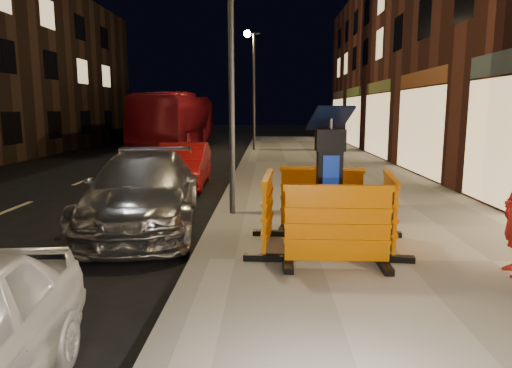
{
  "coord_description": "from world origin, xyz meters",
  "views": [
    {
      "loc": [
        0.99,
        -6.4,
        2.32
      ],
      "look_at": [
        0.8,
        1.0,
        1.1
      ],
      "focal_mm": 32.0,
      "sensor_mm": 36.0,
      "label": 1
    }
  ],
  "objects_px": {
    "parking_kiosk": "(329,183)",
    "barrier_front": "(337,227)",
    "barrier_back": "(321,200)",
    "barrier_kerbside": "(268,211)",
    "car_silver": "(145,227)",
    "barrier_bldgside": "(389,212)",
    "bus_doubledecker": "(177,147)",
    "car_red": "(184,186)"
  },
  "relations": [
    {
      "from": "barrier_back",
      "to": "barrier_kerbside",
      "type": "bearing_deg",
      "value": -125.92
    },
    {
      "from": "parking_kiosk",
      "to": "barrier_front",
      "type": "distance_m",
      "value": 1.06
    },
    {
      "from": "barrier_kerbside",
      "to": "bus_doubledecker",
      "type": "distance_m",
      "value": 22.04
    },
    {
      "from": "car_silver",
      "to": "barrier_bldgside",
      "type": "bearing_deg",
      "value": -29.64
    },
    {
      "from": "barrier_kerbside",
      "to": "barrier_bldgside",
      "type": "height_order",
      "value": "same"
    },
    {
      "from": "parking_kiosk",
      "to": "car_silver",
      "type": "height_order",
      "value": "parking_kiosk"
    },
    {
      "from": "barrier_kerbside",
      "to": "bus_doubledecker",
      "type": "bearing_deg",
      "value": 18.95
    },
    {
      "from": "car_silver",
      "to": "bus_doubledecker",
      "type": "xyz_separation_m",
      "value": [
        -3.2,
        19.52,
        0.0
      ]
    },
    {
      "from": "barrier_bldgside",
      "to": "bus_doubledecker",
      "type": "xyz_separation_m",
      "value": [
        -7.55,
        21.29,
        -0.73
      ]
    },
    {
      "from": "barrier_front",
      "to": "car_silver",
      "type": "bearing_deg",
      "value": 142.41
    },
    {
      "from": "barrier_front",
      "to": "car_silver",
      "type": "distance_m",
      "value": 4.41
    },
    {
      "from": "barrier_kerbside",
      "to": "car_red",
      "type": "distance_m",
      "value": 7.09
    },
    {
      "from": "bus_doubledecker",
      "to": "barrier_back",
      "type": "bearing_deg",
      "value": -70.55
    },
    {
      "from": "parking_kiosk",
      "to": "barrier_bldgside",
      "type": "relative_size",
      "value": 1.4
    },
    {
      "from": "parking_kiosk",
      "to": "car_red",
      "type": "distance_m",
      "value": 7.54
    },
    {
      "from": "car_silver",
      "to": "bus_doubledecker",
      "type": "height_order",
      "value": "bus_doubledecker"
    },
    {
      "from": "barrier_front",
      "to": "bus_doubledecker",
      "type": "relative_size",
      "value": 0.13
    },
    {
      "from": "parking_kiosk",
      "to": "car_red",
      "type": "bearing_deg",
      "value": 124.19
    },
    {
      "from": "barrier_back",
      "to": "barrier_bldgside",
      "type": "bearing_deg",
      "value": -35.92
    },
    {
      "from": "barrier_back",
      "to": "barrier_kerbside",
      "type": "xyz_separation_m",
      "value": [
        -0.95,
        -0.95,
        0.0
      ]
    },
    {
      "from": "barrier_kerbside",
      "to": "barrier_bldgside",
      "type": "bearing_deg",
      "value": -85.92
    },
    {
      "from": "barrier_kerbside",
      "to": "car_silver",
      "type": "distance_m",
      "value": 3.11
    },
    {
      "from": "barrier_kerbside",
      "to": "barrier_back",
      "type": "bearing_deg",
      "value": -40.92
    },
    {
      "from": "parking_kiosk",
      "to": "barrier_kerbside",
      "type": "height_order",
      "value": "parking_kiosk"
    },
    {
      "from": "parking_kiosk",
      "to": "bus_doubledecker",
      "type": "bearing_deg",
      "value": 113.31
    },
    {
      "from": "barrier_front",
      "to": "car_red",
      "type": "distance_m",
      "value": 8.33
    },
    {
      "from": "barrier_kerbside",
      "to": "bus_doubledecker",
      "type": "xyz_separation_m",
      "value": [
        -5.65,
        21.29,
        -0.73
      ]
    },
    {
      "from": "barrier_kerbside",
      "to": "car_silver",
      "type": "xyz_separation_m",
      "value": [
        -2.45,
        1.77,
        -0.73
      ]
    },
    {
      "from": "car_silver",
      "to": "car_red",
      "type": "bearing_deg",
      "value": 83.84
    },
    {
      "from": "car_red",
      "to": "bus_doubledecker",
      "type": "relative_size",
      "value": 0.34
    },
    {
      "from": "parking_kiosk",
      "to": "barrier_front",
      "type": "xyz_separation_m",
      "value": [
        0.0,
        -0.95,
        -0.46
      ]
    },
    {
      "from": "car_silver",
      "to": "car_red",
      "type": "xyz_separation_m",
      "value": [
        -0.11,
        4.8,
        0.0
      ]
    },
    {
      "from": "barrier_front",
      "to": "barrier_back",
      "type": "height_order",
      "value": "same"
    },
    {
      "from": "barrier_front",
      "to": "barrier_bldgside",
      "type": "xyz_separation_m",
      "value": [
        0.95,
        0.95,
        0.0
      ]
    },
    {
      "from": "barrier_front",
      "to": "barrier_back",
      "type": "distance_m",
      "value": 1.9
    },
    {
      "from": "bus_doubledecker",
      "to": "barrier_bldgside",
      "type": "bearing_deg",
      "value": -69.0
    },
    {
      "from": "bus_doubledecker",
      "to": "barrier_front",
      "type": "bearing_deg",
      "value": -71.99
    },
    {
      "from": "barrier_kerbside",
      "to": "barrier_bldgside",
      "type": "relative_size",
      "value": 1.0
    },
    {
      "from": "barrier_bldgside",
      "to": "car_silver",
      "type": "bearing_deg",
      "value": 75.94
    },
    {
      "from": "barrier_back",
      "to": "bus_doubledecker",
      "type": "distance_m",
      "value": 21.4
    },
    {
      "from": "barrier_back",
      "to": "barrier_kerbside",
      "type": "relative_size",
      "value": 1.0
    },
    {
      "from": "barrier_bldgside",
      "to": "car_silver",
      "type": "height_order",
      "value": "barrier_bldgside"
    }
  ]
}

